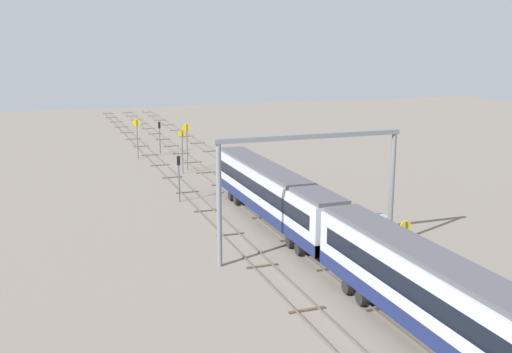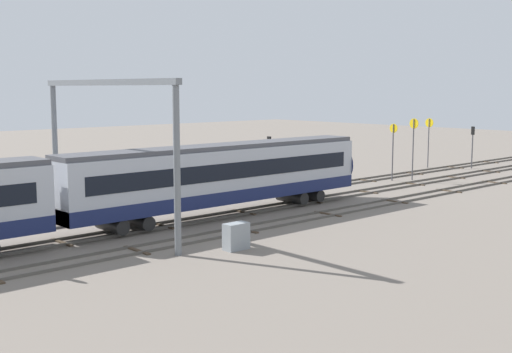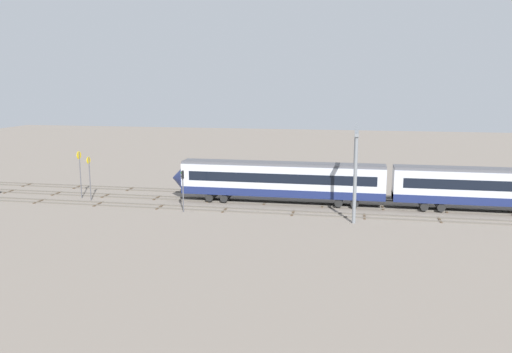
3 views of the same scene
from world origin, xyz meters
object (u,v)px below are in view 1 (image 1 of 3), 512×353
object	(u,v)px
relay_cabinet	(382,224)
overhead_gantry	(310,169)
signal_light_trackside_approach	(160,133)
signal_light_trackside_departure	(179,172)
speed_sign_near_foreground	(405,247)
speed_sign_mid_trackside	(187,140)
speed_sign_far_trackside	(137,133)
speed_sign_distant_end	(182,146)

from	to	relation	value
relay_cabinet	overhead_gantry	bearing A→B (deg)	110.49
signal_light_trackside_approach	signal_light_trackside_departure	xyz separation A→B (m)	(-27.54, 3.30, 0.05)
speed_sign_near_foreground	signal_light_trackside_departure	xyz separation A→B (m)	(27.07, 8.57, 0.03)
speed_sign_near_foreground	speed_sign_mid_trackside	xyz separation A→B (m)	(41.88, 4.23, 0.81)
signal_light_trackside_approach	signal_light_trackside_departure	size ratio (longest dim) A/B	0.98
speed_sign_mid_trackside	signal_light_trackside_approach	distance (m)	12.80
overhead_gantry	speed_sign_mid_trackside	world-z (taller)	overhead_gantry
speed_sign_far_trackside	relay_cabinet	world-z (taller)	speed_sign_far_trackside
overhead_gantry	speed_sign_near_foreground	bearing A→B (deg)	-161.53
overhead_gantry	speed_sign_mid_trackside	xyz separation A→B (m)	(33.51, 1.44, -2.79)
speed_sign_distant_end	signal_light_trackside_approach	xyz separation A→B (m)	(14.55, 0.02, -0.43)
speed_sign_near_foreground	speed_sign_far_trackside	bearing A→B (deg)	9.79
signal_light_trackside_approach	relay_cabinet	world-z (taller)	signal_light_trackside_approach
signal_light_trackside_approach	overhead_gantry	bearing A→B (deg)	-176.93
speed_sign_near_foreground	signal_light_trackside_departure	distance (m)	28.39
signal_light_trackside_departure	overhead_gantry	bearing A→B (deg)	-162.83
relay_cabinet	speed_sign_mid_trackside	bearing A→B (deg)	17.47
speed_sign_distant_end	signal_light_trackside_approach	world-z (taller)	speed_sign_distant_end
speed_sign_near_foreground	speed_sign_distant_end	size ratio (longest dim) A/B	0.88
speed_sign_far_trackside	signal_light_trackside_approach	bearing A→B (deg)	-50.93
speed_sign_distant_end	signal_light_trackside_approach	size ratio (longest dim) A/B	1.18
speed_sign_far_trackside	relay_cabinet	size ratio (longest dim) A/B	3.71
signal_light_trackside_approach	signal_light_trackside_departure	bearing A→B (deg)	173.16
speed_sign_mid_trackside	speed_sign_distant_end	bearing A→B (deg)	150.83
overhead_gantry	signal_light_trackside_approach	xyz separation A→B (m)	(46.24, 2.48, -3.61)
signal_light_trackside_departure	relay_cabinet	bearing A→B (deg)	-138.35
speed_sign_far_trackside	signal_light_trackside_departure	size ratio (longest dim) A/B	1.17
signal_light_trackside_departure	speed_sign_mid_trackside	bearing A→B (deg)	-16.33
overhead_gantry	signal_light_trackside_approach	distance (m)	46.45
speed_sign_near_foreground	speed_sign_distant_end	distance (m)	40.40
speed_sign_mid_trackside	speed_sign_far_trackside	distance (m)	10.84
speed_sign_far_trackside	speed_sign_distant_end	distance (m)	12.16
speed_sign_distant_end	signal_light_trackside_departure	distance (m)	13.42
signal_light_trackside_departure	signal_light_trackside_approach	bearing A→B (deg)	-6.84
overhead_gantry	relay_cabinet	bearing A→B (deg)	-69.51
speed_sign_near_foreground	relay_cabinet	xyz separation A→B (m)	(11.41, -5.36, -2.28)
speed_sign_near_foreground	signal_light_trackside_departure	size ratio (longest dim) A/B	1.02
signal_light_trackside_approach	speed_sign_near_foreground	bearing A→B (deg)	-174.49
overhead_gantry	speed_sign_far_trackside	size ratio (longest dim) A/B	2.67
speed_sign_far_trackside	signal_light_trackside_approach	distance (m)	4.72
overhead_gantry	relay_cabinet	xyz separation A→B (m)	(3.04, -8.15, -5.88)
relay_cabinet	signal_light_trackside_approach	bearing A→B (deg)	13.82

